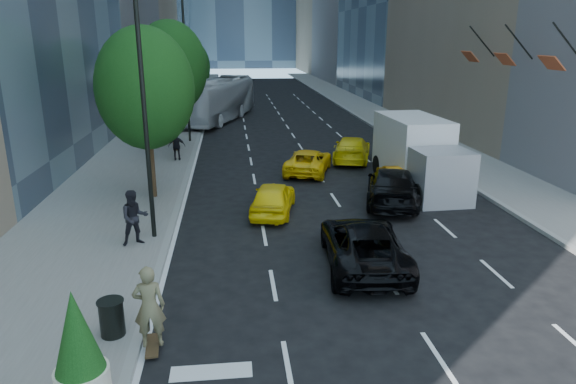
{
  "coord_description": "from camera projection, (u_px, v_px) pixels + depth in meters",
  "views": [
    {
      "loc": [
        -3.58,
        -13.81,
        7.08
      ],
      "look_at": [
        -1.59,
        4.21,
        1.6
      ],
      "focal_mm": 32.0,
      "sensor_mm": 36.0,
      "label": 1
    }
  ],
  "objects": [
    {
      "name": "taxi_c",
      "position": [
        308.0,
        161.0,
        27.8
      ],
      "size": [
        3.41,
        5.02,
        1.28
      ],
      "primitive_type": "imported",
      "rotation": [
        0.0,
        0.0,
        2.83
      ],
      "color": "yellow",
      "rests_on": "ground"
    },
    {
      "name": "trash_can",
      "position": [
        112.0,
        318.0,
        12.35
      ],
      "size": [
        0.58,
        0.58,
        0.88
      ],
      "primitive_type": "cylinder",
      "color": "black",
      "rests_on": "sidewalk_left"
    },
    {
      "name": "black_sedan_lincoln",
      "position": [
        364.0,
        244.0,
        16.4
      ],
      "size": [
        2.86,
        5.43,
        1.46
      ],
      "primitive_type": "imported",
      "rotation": [
        0.0,
        0.0,
        3.06
      ],
      "color": "black",
      "rests_on": "ground"
    },
    {
      "name": "box_truck",
      "position": [
        419.0,
        153.0,
        24.85
      ],
      "size": [
        2.82,
        7.05,
        3.32
      ],
      "rotation": [
        0.0,
        0.0,
        0.04
      ],
      "color": "silver",
      "rests_on": "ground"
    },
    {
      "name": "city_bus",
      "position": [
        217.0,
        100.0,
        44.74
      ],
      "size": [
        6.99,
        13.65,
        3.71
      ],
      "primitive_type": "imported",
      "rotation": [
        0.0,
        0.0,
        -0.31
      ],
      "color": "silver",
      "rests_on": "ground"
    },
    {
      "name": "taxi_a",
      "position": [
        273.0,
        198.0,
        21.35
      ],
      "size": [
        2.42,
        4.21,
        1.35
      ],
      "primitive_type": "imported",
      "rotation": [
        0.0,
        0.0,
        2.92
      ],
      "color": "yellow",
      "rests_on": "ground"
    },
    {
      "name": "sidewalk_right",
      "position": [
        386.0,
        120.0,
        45.14
      ],
      "size": [
        4.0,
        120.0,
        0.15
      ],
      "primitive_type": "cube",
      "color": "slate",
      "rests_on": "ground"
    },
    {
      "name": "taxi_b",
      "position": [
        398.0,
        179.0,
        24.38
      ],
      "size": [
        1.65,
        3.96,
        1.27
      ],
      "primitive_type": "imported",
      "rotation": [
        0.0,
        0.0,
        3.06
      ],
      "color": "orange",
      "rests_on": "ground"
    },
    {
      "name": "facade_flags",
      "position": [
        530.0,
        57.0,
        24.41
      ],
      "size": [
        1.85,
        13.3,
        2.05
      ],
      "color": "black",
      "rests_on": "ground"
    },
    {
      "name": "sidewalk_left",
      "position": [
        167.0,
        124.0,
        43.13
      ],
      "size": [
        6.0,
        120.0,
        0.15
      ],
      "primitive_type": "cube",
      "color": "slate",
      "rests_on": "ground"
    },
    {
      "name": "lamp_far",
      "position": [
        188.0,
        57.0,
        34.14
      ],
      "size": [
        2.13,
        0.22,
        10.0
      ],
      "color": "black",
      "rests_on": "sidewalk_left"
    },
    {
      "name": "tree_near",
      "position": [
        145.0,
        89.0,
        21.93
      ],
      "size": [
        4.2,
        4.2,
        7.46
      ],
      "color": "black",
      "rests_on": "sidewalk_left"
    },
    {
      "name": "ground",
      "position": [
        355.0,
        281.0,
        15.56
      ],
      "size": [
        160.0,
        160.0,
        0.0
      ],
      "primitive_type": "plane",
      "color": "black",
      "rests_on": "ground"
    },
    {
      "name": "tree_far",
      "position": [
        187.0,
        67.0,
        43.91
      ],
      "size": [
        3.9,
        3.9,
        6.92
      ],
      "color": "black",
      "rests_on": "sidewalk_left"
    },
    {
      "name": "planter_shrub",
      "position": [
        79.0,
        353.0,
        9.72
      ],
      "size": [
        1.04,
        1.04,
        2.5
      ],
      "color": "beige",
      "rests_on": "sidewalk_left"
    },
    {
      "name": "skateboarder",
      "position": [
        150.0,
        312.0,
        11.83
      ],
      "size": [
        0.77,
        0.54,
        2.01
      ],
      "primitive_type": "imported",
      "rotation": [
        0.0,
        0.0,
        3.23
      ],
      "color": "#6C6344",
      "rests_on": "ground"
    },
    {
      "name": "lamp_near",
      "position": [
        147.0,
        77.0,
        17.02
      ],
      "size": [
        2.13,
        0.22,
        10.0
      ],
      "color": "black",
      "rests_on": "sidewalk_left"
    },
    {
      "name": "pedestrian_b",
      "position": [
        177.0,
        146.0,
        29.95
      ],
      "size": [
        0.98,
        0.43,
        1.67
      ],
      "primitive_type": "imported",
      "rotation": [
        0.0,
        0.0,
        3.16
      ],
      "color": "black",
      "rests_on": "sidewalk_left"
    },
    {
      "name": "black_sedan_mercedes",
      "position": [
        393.0,
        186.0,
        22.62
      ],
      "size": [
        3.64,
        5.82,
        1.57
      ],
      "primitive_type": "imported",
      "rotation": [
        0.0,
        0.0,
        2.86
      ],
      "color": "black",
      "rests_on": "ground"
    },
    {
      "name": "pedestrian_a",
      "position": [
        134.0,
        218.0,
        17.64
      ],
      "size": [
        1.15,
        1.02,
        1.96
      ],
      "primitive_type": "imported",
      "rotation": [
        0.0,
        0.0,
        0.35
      ],
      "color": "black",
      "rests_on": "sidewalk_left"
    },
    {
      "name": "tree_mid",
      "position": [
        170.0,
        67.0,
        31.34
      ],
      "size": [
        4.5,
        4.5,
        7.99
      ],
      "color": "black",
      "rests_on": "sidewalk_left"
    },
    {
      "name": "traffic_signal",
      "position": [
        202.0,
        67.0,
        51.72
      ],
      "size": [
        2.48,
        0.53,
        5.2
      ],
      "color": "black",
      "rests_on": "sidewalk_left"
    },
    {
      "name": "taxi_d",
      "position": [
        352.0,
        149.0,
        30.47
      ],
      "size": [
        3.36,
        5.32,
        1.44
      ],
      "primitive_type": "imported",
      "rotation": [
        0.0,
        0.0,
        2.85
      ],
      "color": "yellow",
      "rests_on": "ground"
    }
  ]
}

